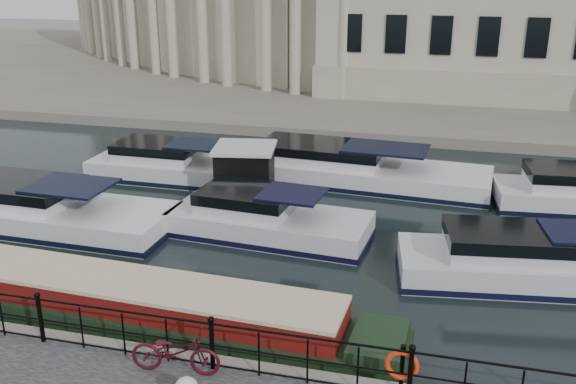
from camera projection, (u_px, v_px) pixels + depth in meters
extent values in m
plane|color=black|center=(247.00, 334.00, 15.50)|extent=(160.00, 160.00, 0.00)
cube|color=#6B665B|center=(399.00, 72.00, 50.96)|extent=(120.00, 42.00, 0.55)
cylinder|color=black|center=(41.00, 319.00, 14.03)|extent=(0.10, 0.10, 1.10)
sphere|color=black|center=(37.00, 295.00, 13.83)|extent=(0.14, 0.14, 0.14)
cylinder|color=black|center=(212.00, 345.00, 13.08)|extent=(0.10, 0.10, 1.10)
sphere|color=black|center=(211.00, 320.00, 12.88)|extent=(0.14, 0.14, 0.14)
cylinder|color=black|center=(410.00, 375.00, 12.14)|extent=(0.10, 0.10, 1.10)
sphere|color=black|center=(412.00, 348.00, 11.93)|extent=(0.14, 0.14, 0.14)
cylinder|color=black|center=(211.00, 324.00, 12.91)|extent=(24.00, 0.05, 0.05)
cylinder|color=black|center=(212.00, 345.00, 13.08)|extent=(24.00, 0.04, 0.04)
cylinder|color=black|center=(213.00, 365.00, 13.24)|extent=(24.00, 0.04, 0.04)
cube|color=#9E937F|center=(480.00, 71.00, 43.64)|extent=(20.30, 14.30, 2.00)
cube|color=#ADA38C|center=(337.00, 3.00, 40.71)|extent=(5.73, 4.06, 11.00)
cylinder|color=#ADA38C|center=(345.00, 17.00, 38.05)|extent=(0.70, 0.70, 9.80)
cylinder|color=#ADA38C|center=(295.00, 15.00, 39.46)|extent=(0.70, 0.70, 9.80)
cube|color=#ADA38C|center=(268.00, 1.00, 43.18)|extent=(5.90, 4.56, 11.00)
cylinder|color=#ADA38C|center=(265.00, 14.00, 40.51)|extent=(0.70, 0.70, 9.80)
cylinder|color=#ADA38C|center=(225.00, 12.00, 42.23)|extent=(0.70, 0.70, 9.80)
cylinder|color=#ADA38C|center=(201.00, 10.00, 43.48)|extent=(0.70, 0.70, 9.80)
cylinder|color=#ADA38C|center=(170.00, 8.00, 45.51)|extent=(0.70, 0.70, 9.80)
cylinder|color=#ADA38C|center=(152.00, 7.00, 46.94)|extent=(0.70, 0.70, 9.80)
cylinder|color=#ADA38C|center=(130.00, 5.00, 49.23)|extent=(0.70, 0.70, 9.80)
cylinder|color=#ADA38C|center=(118.00, 3.00, 50.84)|extent=(0.70, 0.70, 9.80)
cylinder|color=#ADA38C|center=(103.00, 2.00, 53.36)|extent=(0.70, 0.70, 9.80)
cylinder|color=#ADA38C|center=(95.00, 0.00, 55.10)|extent=(0.70, 0.70, 9.80)
imported|color=#420B17|center=(175.00, 352.00, 12.97)|extent=(1.92, 0.83, 0.98)
cylinder|color=black|center=(402.00, 370.00, 12.32)|extent=(0.09, 0.09, 1.04)
cube|color=black|center=(403.00, 347.00, 12.15)|extent=(0.10, 0.10, 0.07)
torus|color=#FC330D|center=(402.00, 365.00, 12.19)|extent=(0.66, 0.10, 0.66)
cube|color=black|center=(114.00, 316.00, 16.08)|extent=(14.75, 2.61, 0.88)
cube|color=#63110E|center=(111.00, 293.00, 15.86)|extent=(11.81, 2.18, 0.69)
cube|color=beige|center=(110.00, 279.00, 15.72)|extent=(11.81, 2.24, 0.10)
cube|color=#6B665B|center=(246.00, 199.00, 24.25)|extent=(3.40, 2.99, 0.25)
cube|color=black|center=(245.00, 172.00, 23.90)|extent=(2.33, 2.33, 1.81)
cube|color=silver|center=(245.00, 148.00, 23.58)|extent=(2.56, 2.56, 0.12)
cube|color=white|center=(48.00, 220.00, 21.83)|extent=(8.84, 3.23, 1.20)
cube|color=black|center=(48.00, 222.00, 21.85)|extent=(8.93, 3.26, 0.18)
cube|color=white|center=(18.00, 194.00, 21.81)|extent=(4.00, 2.57, 0.90)
cube|color=black|center=(70.00, 186.00, 21.10)|extent=(2.68, 2.18, 0.08)
cube|color=silver|center=(269.00, 230.00, 21.03)|extent=(6.68, 3.08, 1.20)
cube|color=black|center=(270.00, 232.00, 21.06)|extent=(6.74, 3.11, 0.18)
cube|color=silver|center=(247.00, 203.00, 20.99)|extent=(3.08, 2.34, 0.90)
cube|color=black|center=(292.00, 194.00, 20.34)|extent=(2.08, 1.96, 0.08)
cube|color=silver|center=(547.00, 276.00, 17.96)|extent=(8.46, 3.63, 1.20)
cube|color=black|center=(546.00, 278.00, 17.99)|extent=(8.55, 3.67, 0.18)
cube|color=silver|center=(514.00, 246.00, 17.78)|extent=(3.94, 2.55, 0.90)
cube|color=silver|center=(178.00, 174.00, 26.58)|extent=(7.22, 2.61, 1.20)
cube|color=black|center=(178.00, 176.00, 26.60)|extent=(7.30, 2.63, 0.18)
cube|color=silver|center=(158.00, 153.00, 26.50)|extent=(3.25, 2.13, 0.90)
cube|color=black|center=(196.00, 144.00, 25.91)|extent=(2.17, 1.82, 0.08)
cube|color=white|center=(352.00, 177.00, 26.20)|extent=(11.11, 3.82, 1.20)
cube|color=black|center=(352.00, 179.00, 26.22)|extent=(11.22, 3.86, 0.18)
cube|color=white|center=(322.00, 155.00, 26.31)|extent=(5.08, 2.84, 0.90)
cube|color=black|center=(385.00, 148.00, 25.35)|extent=(3.42, 2.36, 0.08)
cube|color=silver|center=(571.00, 181.00, 23.14)|extent=(3.22, 2.31, 0.90)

